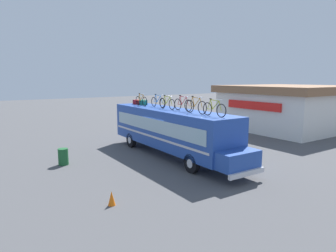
{
  "coord_description": "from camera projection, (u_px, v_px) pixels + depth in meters",
  "views": [
    {
      "loc": [
        15.35,
        -10.27,
        4.87
      ],
      "look_at": [
        -0.16,
        0.0,
        1.88
      ],
      "focal_mm": 31.45,
      "sensor_mm": 36.0,
      "label": 1
    }
  ],
  "objects": [
    {
      "name": "rooftop_bicycle_3",
      "position": [
        167.0,
        103.0,
        18.61
      ],
      "size": [
        1.73,
        0.44,
        0.88
      ],
      "color": "black",
      "rests_on": "bus"
    },
    {
      "name": "luggage_bag_1",
      "position": [
        137.0,
        102.0,
        22.16
      ],
      "size": [
        0.62,
        0.4,
        0.33
      ],
      "primitive_type": "cube",
      "color": "maroon",
      "rests_on": "bus"
    },
    {
      "name": "rooftop_bicycle_2",
      "position": [
        158.0,
        102.0,
        19.93
      ],
      "size": [
        1.74,
        0.44,
        0.87
      ],
      "color": "black",
      "rests_on": "bus"
    },
    {
      "name": "roadside_building",
      "position": [
        288.0,
        107.0,
        28.69
      ],
      "size": [
        10.38,
        10.74,
        4.22
      ],
      "color": "silver",
      "rests_on": "ground"
    },
    {
      "name": "bus",
      "position": [
        171.0,
        129.0,
        18.58
      ],
      "size": [
        11.95,
        2.47,
        2.97
      ],
      "color": "#23479E",
      "rests_on": "ground"
    },
    {
      "name": "rooftop_bicycle_1",
      "position": [
        141.0,
        101.0,
        20.85
      ],
      "size": [
        1.64,
        0.44,
        0.89
      ],
      "color": "black",
      "rests_on": "bus"
    },
    {
      "name": "rooftop_bicycle_4",
      "position": [
        183.0,
        104.0,
        17.56
      ],
      "size": [
        1.76,
        0.44,
        0.94
      ],
      "color": "black",
      "rests_on": "bus"
    },
    {
      "name": "traffic_cone",
      "position": [
        112.0,
        198.0,
        11.41
      ],
      "size": [
        0.29,
        0.29,
        0.57
      ],
      "primitive_type": "cone",
      "color": "orange",
      "rests_on": "ground"
    },
    {
      "name": "luggage_bag_2",
      "position": [
        143.0,
        102.0,
        21.61
      ],
      "size": [
        0.66,
        0.34,
        0.36
      ],
      "primitive_type": "cube",
      "color": "#1E7F66",
      "rests_on": "bus"
    },
    {
      "name": "ground_plane",
      "position": [
        169.0,
        155.0,
        19.01
      ],
      "size": [
        120.0,
        120.0,
        0.0
      ],
      "primitive_type": "plane",
      "color": "#4C4C4F"
    },
    {
      "name": "rooftop_bicycle_6",
      "position": [
        214.0,
        109.0,
        14.97
      ],
      "size": [
        1.72,
        0.44,
        0.91
      ],
      "color": "black",
      "rests_on": "bus"
    },
    {
      "name": "trash_bin",
      "position": [
        63.0,
        157.0,
        16.77
      ],
      "size": [
        0.56,
        0.56,
        0.95
      ],
      "primitive_type": "cylinder",
      "color": "#1E592D",
      "rests_on": "ground"
    },
    {
      "name": "rooftop_bicycle_5",
      "position": [
        196.0,
        106.0,
        16.22
      ],
      "size": [
        1.82,
        0.44,
        0.96
      ],
      "color": "black",
      "rests_on": "bus"
    }
  ]
}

